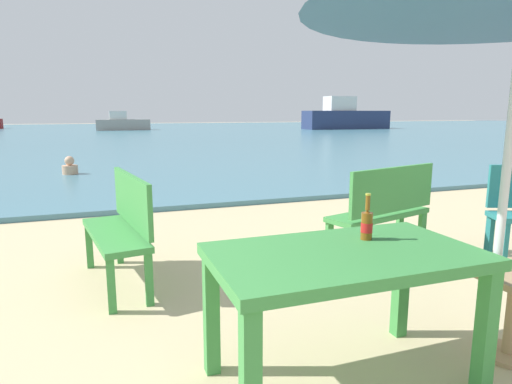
{
  "coord_description": "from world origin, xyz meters",
  "views": [
    {
      "loc": [
        -2.02,
        -1.49,
        1.47
      ],
      "look_at": [
        -0.42,
        3.0,
        0.6
      ],
      "focal_mm": 30.72,
      "sensor_mm": 36.0,
      "label": 1
    }
  ],
  "objects": [
    {
      "name": "boat_sailboat",
      "position": [
        -0.3,
        34.43,
        0.61
      ],
      "size": [
        4.03,
        1.1,
        1.46
      ],
      "color": "gray",
      "rests_on": "sea_water"
    },
    {
      "name": "sea_water",
      "position": [
        0.0,
        30.0,
        0.04
      ],
      "size": [
        120.0,
        50.0,
        0.08
      ],
      "primitive_type": "cube",
      "color": "teal",
      "rests_on": "ground_plane"
    },
    {
      "name": "swimmer_person",
      "position": [
        -2.7,
        9.22,
        0.24
      ],
      "size": [
        0.34,
        0.34,
        0.41
      ],
      "color": "tan",
      "rests_on": "sea_water"
    },
    {
      "name": "bench_green_right",
      "position": [
        -1.88,
        2.31,
        0.54
      ],
      "size": [
        0.54,
        1.24,
        0.95
      ],
      "color": "#3D8C42",
      "rests_on": "ground_plane"
    },
    {
      "name": "picnic_table_green",
      "position": [
        -0.85,
        0.42,
        0.65
      ],
      "size": [
        1.4,
        0.8,
        0.76
      ],
      "color": "#3D8C42",
      "rests_on": "ground_plane"
    },
    {
      "name": "beer_bottle_amber",
      "position": [
        -0.62,
        0.56,
        0.85
      ],
      "size": [
        0.07,
        0.07,
        0.26
      ],
      "color": "brown",
      "rests_on": "picnic_table_green"
    },
    {
      "name": "boat_fishing_trawler",
      "position": [
        17.35,
        30.86,
        1.03
      ],
      "size": [
        7.3,
        1.99,
        2.65
      ],
      "color": "navy",
      "rests_on": "sea_water"
    },
    {
      "name": "bench_green_left",
      "position": [
        0.62,
        2.09,
        0.54
      ],
      "size": [
        1.25,
        0.68,
        0.95
      ],
      "color": "#3D8C42",
      "rests_on": "ground_plane"
    }
  ]
}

